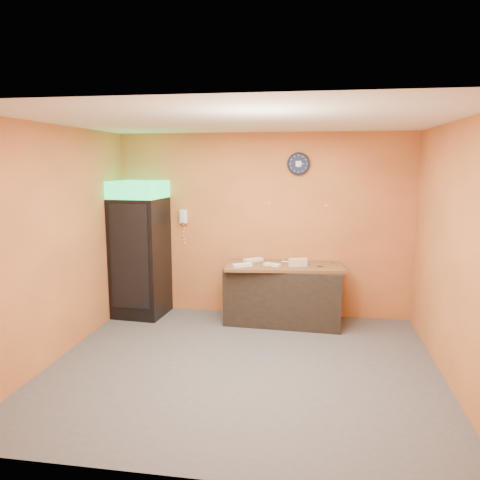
# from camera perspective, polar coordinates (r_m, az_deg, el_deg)

# --- Properties ---
(floor) EXTENTS (4.50, 4.50, 0.00)m
(floor) POSITION_cam_1_polar(r_m,az_deg,el_deg) (5.66, 0.31, -15.16)
(floor) COLOR #47474C
(floor) RESTS_ON ground
(back_wall) EXTENTS (4.50, 0.02, 2.80)m
(back_wall) POSITION_cam_1_polar(r_m,az_deg,el_deg) (7.19, 2.77, 1.80)
(back_wall) COLOR orange
(back_wall) RESTS_ON floor
(left_wall) EXTENTS (0.02, 4.00, 2.80)m
(left_wall) POSITION_cam_1_polar(r_m,az_deg,el_deg) (6.00, -21.43, -0.39)
(left_wall) COLOR orange
(left_wall) RESTS_ON floor
(right_wall) EXTENTS (0.02, 4.00, 2.80)m
(right_wall) POSITION_cam_1_polar(r_m,az_deg,el_deg) (5.38, 24.76, -1.68)
(right_wall) COLOR orange
(right_wall) RESTS_ON floor
(ceiling) EXTENTS (4.50, 4.00, 0.02)m
(ceiling) POSITION_cam_1_polar(r_m,az_deg,el_deg) (5.16, 0.34, 14.37)
(ceiling) COLOR white
(ceiling) RESTS_ON back_wall
(beverage_cooler) EXTENTS (0.78, 0.79, 2.08)m
(beverage_cooler) POSITION_cam_1_polar(r_m,az_deg,el_deg) (7.31, -12.15, -1.32)
(beverage_cooler) COLOR black
(beverage_cooler) RESTS_ON floor
(prep_counter) EXTENTS (1.71, 0.83, 0.84)m
(prep_counter) POSITION_cam_1_polar(r_m,az_deg,el_deg) (7.00, 5.34, -6.66)
(prep_counter) COLOR black
(prep_counter) RESTS_ON floor
(wall_clock) EXTENTS (0.34, 0.06, 0.34)m
(wall_clock) POSITION_cam_1_polar(r_m,az_deg,el_deg) (7.06, 7.16, 9.21)
(wall_clock) COLOR black
(wall_clock) RESTS_ON back_wall
(wall_phone) EXTENTS (0.12, 0.10, 0.21)m
(wall_phone) POSITION_cam_1_polar(r_m,az_deg,el_deg) (7.36, -6.90, 2.86)
(wall_phone) COLOR white
(wall_phone) RESTS_ON back_wall
(butcher_paper) EXTENTS (1.77, 0.94, 0.04)m
(butcher_paper) POSITION_cam_1_polar(r_m,az_deg,el_deg) (6.89, 5.39, -3.14)
(butcher_paper) COLOR brown
(butcher_paper) RESTS_ON prep_counter
(sub_roll_stack) EXTENTS (0.28, 0.17, 0.11)m
(sub_roll_stack) POSITION_cam_1_polar(r_m,az_deg,el_deg) (6.78, 7.06, -2.72)
(sub_roll_stack) COLOR beige
(sub_roll_stack) RESTS_ON butcher_paper
(wrapped_sandwich_left) EXTENTS (0.30, 0.24, 0.04)m
(wrapped_sandwich_left) POSITION_cam_1_polar(r_m,az_deg,el_deg) (6.72, 0.28, -3.07)
(wrapped_sandwich_left) COLOR silver
(wrapped_sandwich_left) RESTS_ON butcher_paper
(wrapped_sandwich_mid) EXTENTS (0.27, 0.19, 0.04)m
(wrapped_sandwich_mid) POSITION_cam_1_polar(r_m,az_deg,el_deg) (6.77, 3.94, -3.02)
(wrapped_sandwich_mid) COLOR silver
(wrapped_sandwich_mid) RESTS_ON butcher_paper
(wrapped_sandwich_right) EXTENTS (0.30, 0.28, 0.04)m
(wrapped_sandwich_right) POSITION_cam_1_polar(r_m,az_deg,el_deg) (7.06, 1.65, -2.45)
(wrapped_sandwich_right) COLOR silver
(wrapped_sandwich_right) RESTS_ON butcher_paper
(kitchen_tool) EXTENTS (0.05, 0.05, 0.05)m
(kitchen_tool) POSITION_cam_1_polar(r_m,az_deg,el_deg) (7.03, 6.14, -2.51)
(kitchen_tool) COLOR silver
(kitchen_tool) RESTS_ON butcher_paper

